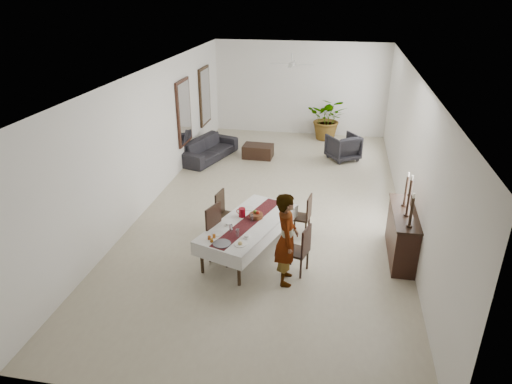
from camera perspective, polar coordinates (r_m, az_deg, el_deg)
name	(u,v)px	position (r m, az deg, el deg)	size (l,w,h in m)	color
floor	(274,205)	(11.21, 2.30, -1.59)	(6.00, 12.00, 0.00)	#BEB497
ceiling	(277,72)	(10.20, 2.61, 14.74)	(6.00, 12.00, 0.02)	white
wall_back	(300,89)	(16.36, 5.55, 12.72)	(6.00, 0.02, 3.20)	white
wall_front	(199,308)	(5.37, -7.12, -14.22)	(6.00, 0.02, 3.20)	white
wall_left	(153,135)	(11.39, -12.78, 6.91)	(0.02, 12.00, 3.20)	white
wall_right	(410,151)	(10.63, 18.72, 4.93)	(0.02, 12.00, 3.20)	white
dining_table_top	(249,223)	(8.97, -0.94, -3.94)	(0.91, 2.19, 0.05)	black
table_leg_fl	(202,258)	(8.59, -6.77, -8.20)	(0.06, 0.06, 0.64)	black
table_leg_fr	(239,270)	(8.21, -2.14, -9.73)	(0.06, 0.06, 0.64)	black
table_leg_bl	(256,213)	(10.10, 0.05, -2.65)	(0.06, 0.06, 0.64)	black
table_leg_br	(289,221)	(9.78, 4.16, -3.69)	(0.06, 0.06, 0.64)	black
tablecloth_top	(249,222)	(8.96, -0.94, -3.79)	(1.07, 2.35, 0.01)	silver
tablecloth_drape_left	(226,222)	(9.27, -3.80, -3.74)	(0.01, 2.35, 0.27)	white
tablecloth_drape_right	(273,235)	(8.80, 2.08, -5.35)	(0.01, 2.35, 0.27)	white
tablecloth_drape_near	(216,256)	(8.17, -5.08, -8.01)	(1.07, 0.01, 0.27)	silver
tablecloth_drape_far	(275,205)	(9.93, 2.44, -1.65)	(1.07, 0.01, 0.27)	white
table_runner	(249,222)	(8.95, -0.94, -3.75)	(0.32, 2.28, 0.00)	#58191D
red_pitcher	(242,212)	(9.12, -1.76, -2.57)	(0.14, 0.14, 0.18)	maroon
pitcher_handle	(239,212)	(9.15, -2.18, -2.46)	(0.11, 0.11, 0.02)	#96110A
wine_glass_near	(238,233)	(8.42, -2.32, -5.14)	(0.06, 0.06, 0.15)	silver
wine_glass_mid	(231,228)	(8.58, -3.15, -4.55)	(0.06, 0.06, 0.15)	silver
wine_glass_far	(252,218)	(8.93, -0.55, -3.27)	(0.06, 0.06, 0.15)	silver
teacup_right	(247,236)	(8.41, -1.19, -5.58)	(0.08, 0.08, 0.05)	silver
saucer_right	(247,237)	(8.42, -1.19, -5.70)	(0.14, 0.14, 0.01)	white
teacup_left	(228,224)	(8.83, -3.52, -4.05)	(0.08, 0.08, 0.05)	silver
saucer_left	(228,225)	(8.84, -3.52, -4.17)	(0.14, 0.14, 0.01)	white
plate_near_right	(240,245)	(8.20, -1.99, -6.58)	(0.22, 0.22, 0.01)	silver
bread_near_right	(240,243)	(8.19, -2.00, -6.43)	(0.08, 0.08, 0.08)	#DDB96B
plate_near_left	(218,233)	(8.57, -4.83, -5.18)	(0.22, 0.22, 0.01)	silver
plate_far_left	(248,208)	(9.46, -0.96, -2.05)	(0.22, 0.22, 0.01)	silver
serving_tray	(222,244)	(8.24, -4.29, -6.46)	(0.33, 0.33, 0.02)	#46464B
jam_jar_a	(212,240)	(8.31, -5.56, -6.04)	(0.06, 0.06, 0.07)	#8F5514
jam_jar_b	(209,238)	(8.39, -5.87, -5.71)	(0.06, 0.06, 0.07)	brown
jam_jar_c	(214,236)	(8.44, -5.26, -5.52)	(0.06, 0.06, 0.07)	#9A5116
fruit_basket	(256,216)	(9.09, 0.02, -2.98)	(0.27, 0.27, 0.09)	brown
fruit_red	(258,213)	(9.06, 0.23, -2.59)	(0.08, 0.08, 0.08)	#A31F10
fruit_green	(255,212)	(9.09, -0.09, -2.47)	(0.07, 0.07, 0.07)	olive
chair_right_near_seat	(296,251)	(8.54, 5.03, -7.42)	(0.41, 0.41, 0.05)	black
chair_right_near_leg_fl	(301,269)	(8.48, 5.61, -9.53)	(0.04, 0.04, 0.41)	black
chair_right_near_leg_fr	(307,260)	(8.75, 6.44, -8.41)	(0.04, 0.04, 0.41)	black
chair_right_near_leg_bl	(284,264)	(8.58, 3.49, -8.99)	(0.04, 0.04, 0.41)	black
chair_right_near_leg_br	(291,255)	(8.85, 4.37, -7.90)	(0.04, 0.04, 0.41)	black
chair_right_near_back	(306,241)	(8.34, 6.31, -6.07)	(0.41, 0.04, 0.53)	black
chair_right_far_seat	(300,217)	(9.79, 5.58, -3.14)	(0.39, 0.39, 0.04)	black
chair_right_far_leg_fl	(306,231)	(9.73, 6.21, -4.81)	(0.04, 0.04, 0.38)	black
chair_right_far_leg_fr	(309,224)	(10.00, 6.63, -3.96)	(0.04, 0.04, 0.38)	black
chair_right_far_leg_bl	(291,228)	(9.79, 4.40, -4.53)	(0.04, 0.04, 0.38)	black
chair_right_far_leg_br	(295,221)	(10.06, 4.87, -3.69)	(0.04, 0.04, 0.38)	black
chair_right_far_back	(309,207)	(9.64, 6.66, -1.90)	(0.39, 0.04, 0.49)	black
chair_left_near_seat	(223,238)	(8.84, -4.11, -5.69)	(0.47, 0.47, 0.05)	black
chair_left_near_leg_fl	(221,242)	(9.20, -4.40, -6.27)	(0.05, 0.05, 0.47)	black
chair_left_near_leg_fr	(210,251)	(8.93, -5.80, -7.37)	(0.05, 0.05, 0.47)	black
chair_left_near_leg_bl	(237,247)	(9.02, -2.34, -6.91)	(0.05, 0.05, 0.47)	black
chair_left_near_leg_br	(227,257)	(8.74, -3.69, -8.06)	(0.05, 0.05, 0.47)	black
chair_left_near_back	(213,220)	(8.79, -5.35, -3.51)	(0.47, 0.04, 0.60)	black
chair_left_far_seat	(228,216)	(9.72, -3.47, -3.07)	(0.42, 0.42, 0.05)	black
chair_left_far_leg_fl	(225,221)	(10.03, -3.94, -3.65)	(0.04, 0.04, 0.41)	black
chair_left_far_leg_fr	(218,228)	(9.76, -4.76, -4.54)	(0.04, 0.04, 0.41)	black
chair_left_far_leg_bl	(239,224)	(9.91, -2.13, -3.99)	(0.04, 0.04, 0.41)	black
chair_left_far_leg_br	(233,231)	(9.63, -2.91, -4.90)	(0.04, 0.04, 0.41)	black
chair_left_far_back	(220,203)	(9.67, -4.54, -1.39)	(0.42, 0.04, 0.53)	black
woman	(287,239)	(8.04, 3.84, -5.90)	(0.64, 0.42, 1.75)	#989AA0
sideboard_body	(402,235)	(9.37, 17.76, -5.17)	(0.43, 1.60, 0.96)	black
sideboard_top	(405,213)	(9.14, 18.16, -2.46)	(0.47, 1.66, 0.03)	black
candlestick_near_base	(409,226)	(8.61, 18.60, -4.02)	(0.11, 0.11, 0.03)	black
candlestick_near_shaft	(411,212)	(8.48, 18.85, -2.35)	(0.05, 0.05, 0.53)	black
candlestick_near_candle	(414,196)	(8.36, 19.14, -0.45)	(0.04, 0.04, 0.09)	white
candlestick_mid_base	(406,215)	(8.99, 18.29, -2.74)	(0.11, 0.11, 0.03)	black
candlestick_mid_shaft	(409,197)	(8.83, 18.60, -0.65)	(0.05, 0.05, 0.69)	black
candlestick_mid_candle	(412,178)	(8.68, 18.94, 1.68)	(0.04, 0.04, 0.09)	white
candlestick_far_base	(404,205)	(9.36, 18.01, -1.56)	(0.11, 0.11, 0.03)	black
candlestick_far_shaft	(406,191)	(9.24, 18.26, 0.17)	(0.05, 0.05, 0.59)	black
candlestick_far_candle	(409,174)	(9.11, 18.54, 2.09)	(0.04, 0.04, 0.09)	beige
sofa	(209,149)	(14.16, -5.95, 5.41)	(2.18, 0.85, 0.64)	#242126
armchair	(343,147)	(14.24, 10.83, 5.53)	(0.84, 0.86, 0.78)	#262429
coffee_table	(258,151)	(14.21, 0.25, 5.12)	(0.91, 0.60, 0.40)	black
potted_plant	(328,118)	(16.01, 9.00, 9.08)	(1.33, 1.15, 1.47)	#366327
mirror_frame_near	(184,112)	(13.34, -9.02, 9.80)	(0.06, 1.05, 1.85)	black
mirror_glass_near	(185,112)	(13.33, -8.87, 9.79)	(0.01, 0.90, 1.70)	silver
mirror_frame_far	(205,96)	(15.28, -6.44, 11.83)	(0.06, 1.05, 1.85)	black
mirror_glass_far	(206,96)	(15.27, -6.31, 11.83)	(0.01, 0.90, 1.70)	silver
fan_rod	(292,57)	(13.16, 4.53, 16.49)	(0.04, 0.04, 0.20)	silver
fan_hub	(292,64)	(13.19, 4.50, 15.63)	(0.16, 0.16, 0.08)	silver
fan_blade_n	(293,62)	(13.54, 4.67, 15.86)	(0.10, 0.55, 0.01)	white
fan_blade_s	(290,66)	(12.85, 4.32, 15.40)	(0.10, 0.55, 0.01)	silver
fan_blade_e	(304,65)	(13.16, 6.07, 15.55)	(0.55, 0.10, 0.01)	silver
fan_blade_w	(279,64)	(13.23, 2.93, 15.70)	(0.55, 0.10, 0.01)	white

